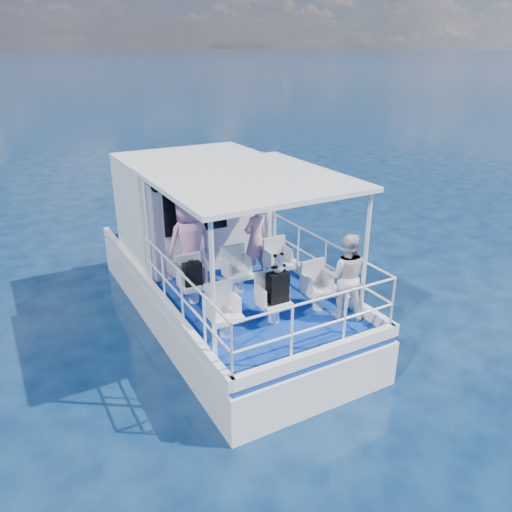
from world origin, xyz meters
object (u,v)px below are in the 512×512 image
at_px(passenger_port_fwd, 190,242).
at_px(passenger_stbd_aft, 346,276).
at_px(panda, 278,263).
at_px(backpack_center, 278,287).

relative_size(passenger_port_fwd, passenger_stbd_aft, 1.19).
bearing_deg(panda, passenger_stbd_aft, -19.77).
height_order(passenger_port_fwd, panda, passenger_port_fwd).
bearing_deg(passenger_stbd_aft, backpack_center, 19.27).
bearing_deg(passenger_port_fwd, backpack_center, 103.59).
distance_m(backpack_center, panda, 0.43).
relative_size(passenger_stbd_aft, panda, 4.63).
xyz_separation_m(passenger_port_fwd, panda, (0.74, -1.94, 0.17)).
bearing_deg(backpack_center, panda, 50.80).
distance_m(passenger_stbd_aft, backpack_center, 1.16).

